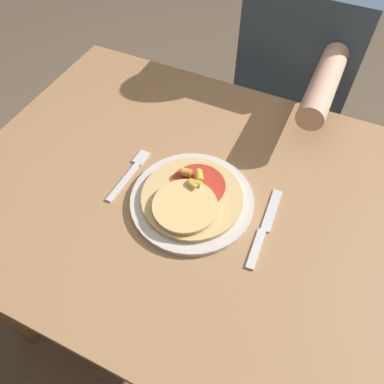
# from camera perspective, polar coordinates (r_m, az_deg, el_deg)

# --- Properties ---
(ground_plane) EXTENTS (8.00, 8.00, 0.00)m
(ground_plane) POSITION_cam_1_polar(r_m,az_deg,el_deg) (1.56, 1.63, -17.45)
(ground_plane) COLOR brown
(dining_table) EXTENTS (1.22, 0.85, 0.76)m
(dining_table) POSITION_cam_1_polar(r_m,az_deg,el_deg) (0.98, 2.50, -4.59)
(dining_table) COLOR #9E754C
(dining_table) RESTS_ON ground_plane
(plate) EXTENTS (0.29, 0.29, 0.01)m
(plate) POSITION_cam_1_polar(r_m,az_deg,el_deg) (0.87, -0.00, -1.31)
(plate) COLOR beige
(plate) RESTS_ON dining_table
(pizza) EXTENTS (0.23, 0.23, 0.04)m
(pizza) POSITION_cam_1_polar(r_m,az_deg,el_deg) (0.85, -0.17, -0.86)
(pizza) COLOR tan
(pizza) RESTS_ON plate
(fork) EXTENTS (0.03, 0.18, 0.00)m
(fork) POSITION_cam_1_polar(r_m,az_deg,el_deg) (0.94, -9.29, 3.09)
(fork) COLOR silver
(fork) RESTS_ON dining_table
(knife) EXTENTS (0.03, 0.22, 0.00)m
(knife) POSITION_cam_1_polar(r_m,az_deg,el_deg) (0.85, 10.96, -5.49)
(knife) COLOR silver
(knife) RESTS_ON dining_table
(person_diner) EXTENTS (0.36, 0.52, 1.17)m
(person_diner) POSITION_cam_1_polar(r_m,az_deg,el_deg) (1.39, 15.35, 16.10)
(person_diner) COLOR #2D2D38
(person_diner) RESTS_ON ground_plane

